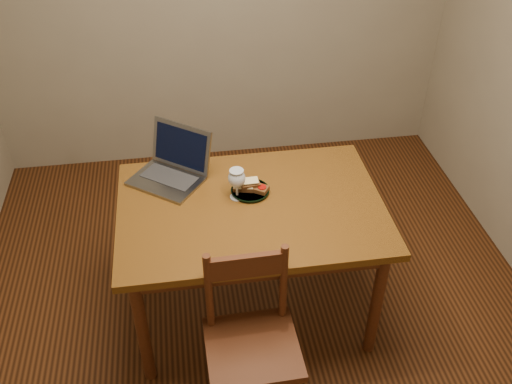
{
  "coord_description": "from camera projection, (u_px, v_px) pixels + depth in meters",
  "views": [
    {
      "loc": [
        -0.31,
        -2.15,
        2.5
      ],
      "look_at": [
        0.01,
        0.02,
        0.8
      ],
      "focal_mm": 40.0,
      "sensor_mm": 36.0,
      "label": 1
    }
  ],
  "objects": [
    {
      "name": "sandwich_tomato",
      "position": [
        258.0,
        187.0,
        2.85
      ],
      "size": [
        0.12,
        0.11,
        0.03
      ],
      "primitive_type": null,
      "rotation": [
        0.0,
        0.0,
        -0.59
      ],
      "color": "#381E0C",
      "rests_on": "plate"
    },
    {
      "name": "floor",
      "position": [
        254.0,
        306.0,
        3.25
      ],
      "size": [
        3.2,
        3.2,
        0.02
      ],
      "primitive_type": "cube",
      "color": "black",
      "rests_on": "ground"
    },
    {
      "name": "laptop",
      "position": [
        173.0,
        165.0,
        2.95
      ],
      "size": [
        0.47,
        0.46,
        0.25
      ],
      "rotation": [
        0.0,
        0.0,
        -0.65
      ],
      "color": "slate",
      "rests_on": "table"
    },
    {
      "name": "sandwich_cheese",
      "position": [
        243.0,
        186.0,
        2.85
      ],
      "size": [
        0.11,
        0.08,
        0.03
      ],
      "primitive_type": null,
      "rotation": [
        0.0,
        0.0,
        -0.21
      ],
      "color": "#381E0C",
      "rests_on": "plate"
    },
    {
      "name": "chair",
      "position": [
        252.0,
        337.0,
        2.49
      ],
      "size": [
        0.42,
        0.4,
        0.44
      ],
      "rotation": [
        0.0,
        0.0,
        0.02
      ],
      "color": "#3F1F0D",
      "rests_on": "floor"
    },
    {
      "name": "table",
      "position": [
        251.0,
        219.0,
        2.84
      ],
      "size": [
        1.3,
        0.9,
        0.74
      ],
      "color": "#45250B",
      "rests_on": "floor"
    },
    {
      "name": "sandwich_top",
      "position": [
        250.0,
        183.0,
        2.84
      ],
      "size": [
        0.1,
        0.07,
        0.03
      ],
      "primitive_type": null,
      "rotation": [
        0.0,
        0.0,
        0.11
      ],
      "color": "#381E0C",
      "rests_on": "plate"
    },
    {
      "name": "milk_glass",
      "position": [
        237.0,
        184.0,
        2.79
      ],
      "size": [
        0.09,
        0.09,
        0.17
      ],
      "primitive_type": null,
      "color": "white",
      "rests_on": "table"
    },
    {
      "name": "plate",
      "position": [
        250.0,
        191.0,
        2.87
      ],
      "size": [
        0.2,
        0.2,
        0.02
      ],
      "primitive_type": "cylinder",
      "color": "black",
      "rests_on": "table"
    }
  ]
}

